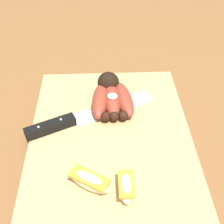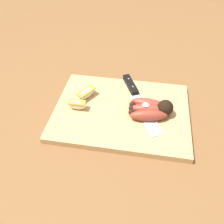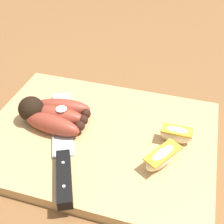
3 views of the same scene
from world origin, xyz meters
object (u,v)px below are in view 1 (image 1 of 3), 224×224
apple_wedge_near (126,187)px  apple_wedge_middle (89,181)px  chefs_knife (74,120)px  banana_bunch (112,97)px

apple_wedge_near → apple_wedge_middle: bearing=75.5°
chefs_knife → apple_wedge_near: (-0.17, -0.09, 0.01)m
chefs_knife → apple_wedge_near: apple_wedge_near is taller
apple_wedge_middle → apple_wedge_near: bearing=-104.5°
banana_bunch → apple_wedge_near: bearing=-176.6°
chefs_knife → apple_wedge_middle: bearing=-167.7°
chefs_knife → apple_wedge_near: bearing=-151.9°
banana_bunch → chefs_knife: 0.10m
banana_bunch → apple_wedge_middle: (-0.21, 0.04, -0.00)m
apple_wedge_near → apple_wedge_middle: apple_wedge_near is taller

